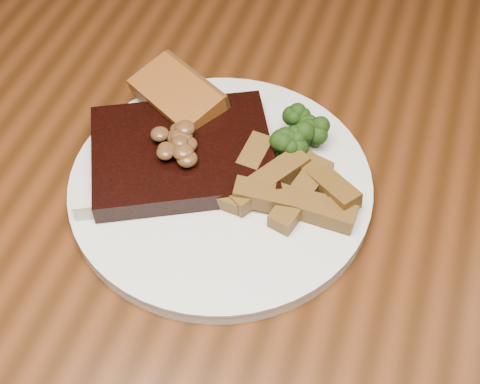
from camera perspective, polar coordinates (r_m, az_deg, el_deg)
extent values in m
cube|color=#49230E|center=(0.68, 0.89, -3.32)|extent=(1.60, 0.90, 0.04)
cube|color=black|center=(1.39, 18.16, 10.34)|extent=(0.54, 0.54, 0.04)
cylinder|color=black|center=(1.60, 8.86, 8.19)|extent=(0.04, 0.04, 0.40)
cylinder|color=black|center=(1.39, 11.59, -1.26)|extent=(0.04, 0.04, 0.40)
cylinder|color=silver|center=(0.68, -1.65, 0.49)|extent=(0.35, 0.35, 0.01)
cube|color=black|center=(0.68, -4.93, 3.22)|extent=(0.22, 0.20, 0.03)
cube|color=beige|center=(0.65, -6.90, -0.87)|extent=(0.15, 0.09, 0.02)
cube|color=#92521A|center=(0.73, -5.32, 7.10)|extent=(0.11, 0.10, 0.02)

